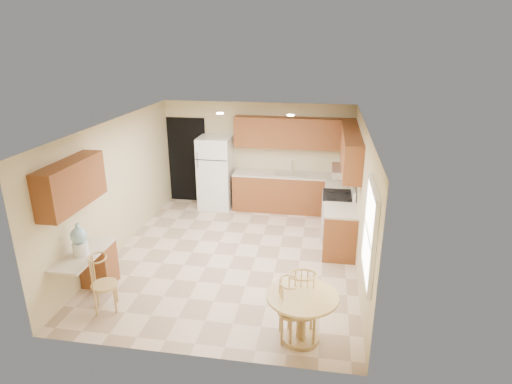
% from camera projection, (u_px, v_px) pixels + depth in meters
% --- Properties ---
extents(floor, '(5.50, 5.50, 0.00)m').
position_uv_depth(floor, '(234.00, 256.00, 8.11)').
color(floor, beige).
rests_on(floor, ground).
extents(ceiling, '(4.50, 5.50, 0.02)m').
position_uv_depth(ceiling, '(232.00, 125.00, 7.26)').
color(ceiling, white).
rests_on(ceiling, wall_back).
extents(wall_back, '(4.50, 0.02, 2.50)m').
position_uv_depth(wall_back, '(257.00, 155.00, 10.24)').
color(wall_back, '#D0BA8C').
rests_on(wall_back, floor).
extents(wall_front, '(4.50, 0.02, 2.50)m').
position_uv_depth(wall_front, '(184.00, 271.00, 5.13)').
color(wall_front, '#D0BA8C').
rests_on(wall_front, floor).
extents(wall_left, '(0.02, 5.50, 2.50)m').
position_uv_depth(wall_left, '(116.00, 187.00, 8.03)').
color(wall_left, '#D0BA8C').
rests_on(wall_left, floor).
extents(wall_right, '(0.02, 5.50, 2.50)m').
position_uv_depth(wall_right, '(361.00, 201.00, 7.34)').
color(wall_right, '#D0BA8C').
rests_on(wall_right, floor).
extents(doorway, '(0.90, 0.02, 2.10)m').
position_uv_depth(doorway, '(187.00, 160.00, 10.56)').
color(doorway, black).
rests_on(doorway, floor).
extents(base_cab_back, '(2.75, 0.60, 0.87)m').
position_uv_depth(base_cab_back, '(292.00, 193.00, 10.10)').
color(base_cab_back, brown).
rests_on(base_cab_back, floor).
extents(counter_back, '(2.75, 0.63, 0.04)m').
position_uv_depth(counter_back, '(292.00, 175.00, 9.95)').
color(counter_back, beige).
rests_on(counter_back, base_cab_back).
extents(base_cab_right_a, '(0.60, 0.59, 0.87)m').
position_uv_depth(base_cab_right_a, '(338.00, 205.00, 9.39)').
color(base_cab_right_a, brown).
rests_on(base_cab_right_a, floor).
extents(counter_right_a, '(0.63, 0.59, 0.04)m').
position_uv_depth(counter_right_a, '(340.00, 185.00, 9.23)').
color(counter_right_a, beige).
rests_on(counter_right_a, base_cab_right_a).
extents(base_cab_right_b, '(0.60, 0.80, 0.87)m').
position_uv_depth(base_cab_right_b, '(340.00, 233.00, 8.03)').
color(base_cab_right_b, brown).
rests_on(base_cab_right_b, floor).
extents(counter_right_b, '(0.63, 0.80, 0.04)m').
position_uv_depth(counter_right_b, '(341.00, 211.00, 7.88)').
color(counter_right_b, beige).
rests_on(counter_right_b, base_cab_right_b).
extents(upper_cab_back, '(2.75, 0.33, 0.70)m').
position_uv_depth(upper_cab_back, '(294.00, 133.00, 9.75)').
color(upper_cab_back, brown).
rests_on(upper_cab_back, wall_back).
extents(upper_cab_right, '(0.33, 2.42, 0.70)m').
position_uv_depth(upper_cab_right, '(351.00, 150.00, 8.29)').
color(upper_cab_right, brown).
rests_on(upper_cab_right, wall_right).
extents(upper_cab_left, '(0.33, 1.40, 0.70)m').
position_uv_depth(upper_cab_left, '(71.00, 184.00, 6.31)').
color(upper_cab_left, brown).
rests_on(upper_cab_left, wall_left).
extents(sink, '(0.78, 0.44, 0.01)m').
position_uv_depth(sink, '(291.00, 174.00, 9.94)').
color(sink, silver).
rests_on(sink, counter_back).
extents(range_hood, '(0.50, 0.76, 0.14)m').
position_uv_depth(range_hood, '(345.00, 171.00, 8.42)').
color(range_hood, silver).
rests_on(range_hood, upper_cab_right).
extents(desk_pedestal, '(0.48, 0.42, 0.72)m').
position_uv_depth(desk_pedestal, '(99.00, 264.00, 7.07)').
color(desk_pedestal, brown).
rests_on(desk_pedestal, floor).
extents(desk_top, '(0.50, 1.20, 0.04)m').
position_uv_depth(desk_top, '(83.00, 254.00, 6.58)').
color(desk_top, beige).
rests_on(desk_top, desk_pedestal).
extents(window, '(0.06, 1.12, 1.30)m').
position_uv_depth(window, '(370.00, 233.00, 5.54)').
color(window, white).
rests_on(window, wall_right).
extents(can_light_a, '(0.14, 0.14, 0.02)m').
position_uv_depth(can_light_a, '(220.00, 113.00, 8.46)').
color(can_light_a, white).
rests_on(can_light_a, ceiling).
extents(can_light_b, '(0.14, 0.14, 0.02)m').
position_uv_depth(can_light_b, '(291.00, 115.00, 8.24)').
color(can_light_b, white).
rests_on(can_light_b, ceiling).
extents(refrigerator, '(0.76, 0.74, 1.73)m').
position_uv_depth(refrigerator, '(216.00, 173.00, 10.19)').
color(refrigerator, white).
rests_on(refrigerator, floor).
extents(stove, '(0.65, 0.76, 1.09)m').
position_uv_depth(stove, '(338.00, 215.00, 8.75)').
color(stove, white).
rests_on(stove, floor).
extents(dining_table, '(0.96, 0.96, 0.71)m').
position_uv_depth(dining_table, '(302.00, 311.00, 5.70)').
color(dining_table, tan).
rests_on(dining_table, floor).
extents(chair_table_a, '(0.39, 0.50, 0.88)m').
position_uv_depth(chair_table_a, '(291.00, 308.00, 5.63)').
color(chair_table_a, tan).
rests_on(chair_table_a, floor).
extents(chair_table_b, '(0.43, 0.44, 0.98)m').
position_uv_depth(chair_table_b, '(302.00, 306.00, 5.56)').
color(chair_table_b, tan).
rests_on(chair_table_b, floor).
extents(chair_desk, '(0.39, 0.50, 0.88)m').
position_uv_depth(chair_desk, '(101.00, 281.00, 6.26)').
color(chair_desk, tan).
rests_on(chair_desk, floor).
extents(water_crock, '(0.25, 0.25, 0.51)m').
position_uv_depth(water_crock, '(79.00, 241.00, 6.45)').
color(water_crock, white).
rests_on(water_crock, desk_top).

